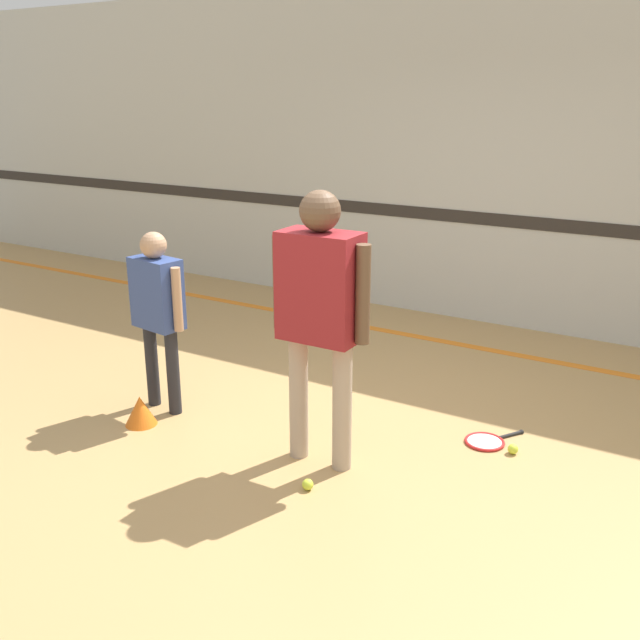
% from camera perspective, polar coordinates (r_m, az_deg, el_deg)
% --- Properties ---
extents(ground_plane, '(16.00, 16.00, 0.00)m').
position_cam_1_polar(ground_plane, '(4.60, 1.40, -10.58)').
color(ground_plane, tan).
extents(wall_back, '(16.00, 0.07, 3.20)m').
position_cam_1_polar(wall_back, '(6.94, 14.69, 12.42)').
color(wall_back, beige).
rests_on(wall_back, ground_plane).
extents(floor_stripe, '(14.40, 0.10, 0.01)m').
position_cam_1_polar(floor_stripe, '(6.55, 11.59, -1.99)').
color(floor_stripe, orange).
rests_on(floor_stripe, ground_plane).
extents(person_instructor, '(0.64, 0.26, 1.67)m').
position_cam_1_polar(person_instructor, '(4.10, -0.00, 1.52)').
color(person_instructor, tan).
rests_on(person_instructor, ground_plane).
extents(person_student_left, '(0.49, 0.25, 1.29)m').
position_cam_1_polar(person_student_left, '(5.04, -12.87, 1.38)').
color(person_student_left, '#232328').
rests_on(person_student_left, ground_plane).
extents(racket_spare_on_floor, '(0.36, 0.46, 0.03)m').
position_cam_1_polar(racket_spare_on_floor, '(4.84, 13.21, -9.41)').
color(racket_spare_on_floor, red).
rests_on(racket_spare_on_floor, ground_plane).
extents(tennis_ball_near_instructor, '(0.07, 0.07, 0.07)m').
position_cam_1_polar(tennis_ball_near_instructor, '(4.20, -0.99, -13.02)').
color(tennis_ball_near_instructor, '#CCE038').
rests_on(tennis_ball_near_instructor, ground_plane).
extents(tennis_ball_by_spare_racket, '(0.07, 0.07, 0.07)m').
position_cam_1_polar(tennis_ball_by_spare_racket, '(4.73, 15.18, -9.93)').
color(tennis_ball_by_spare_racket, '#CCE038').
rests_on(tennis_ball_by_spare_racket, ground_plane).
extents(training_cone, '(0.22, 0.22, 0.21)m').
position_cam_1_polar(training_cone, '(5.06, -14.17, -7.03)').
color(training_cone, orange).
rests_on(training_cone, ground_plane).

